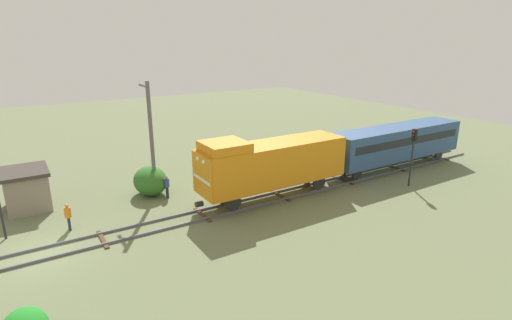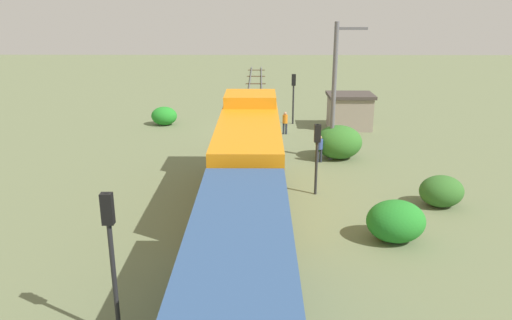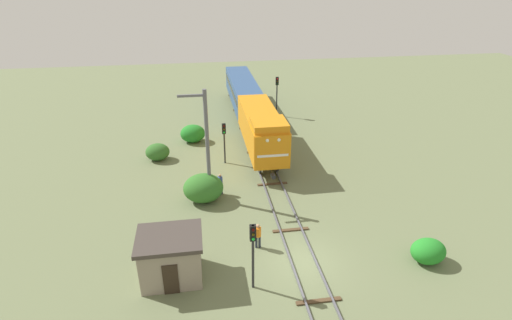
{
  "view_description": "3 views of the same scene",
  "coord_description": "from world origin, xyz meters",
  "px_view_note": "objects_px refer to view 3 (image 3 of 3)",
  "views": [
    {
      "loc": [
        22.24,
        -0.33,
        11.15
      ],
      "look_at": [
        -1.37,
        14.47,
        2.66
      ],
      "focal_mm": 28.0,
      "sensor_mm": 36.0,
      "label": 1
    },
    {
      "loc": [
        -0.53,
        38.03,
        9.49
      ],
      "look_at": [
        -0.33,
        13.17,
        1.58
      ],
      "focal_mm": 35.0,
      "sensor_mm": 36.0,
      "label": 2
    },
    {
      "loc": [
        -5.57,
        -17.9,
        15.52
      ],
      "look_at": [
        -1.08,
        11.01,
        1.5
      ],
      "focal_mm": 28.0,
      "sensor_mm": 36.0,
      "label": 3
    }
  ],
  "objects_px": {
    "traffic_signal_mid": "(224,136)",
    "relay_hut": "(171,257)",
    "passenger_car_leading": "(243,90)",
    "worker_near_track": "(258,234)",
    "traffic_signal_far": "(277,89)",
    "traffic_signal_near": "(253,245)",
    "catenary_mast": "(207,144)",
    "worker_by_signal": "(220,182)",
    "locomotive": "(261,128)"
  },
  "relations": [
    {
      "from": "traffic_signal_mid",
      "to": "worker_by_signal",
      "type": "relative_size",
      "value": 2.17
    },
    {
      "from": "traffic_signal_far",
      "to": "relay_hut",
      "type": "height_order",
      "value": "traffic_signal_far"
    },
    {
      "from": "traffic_signal_mid",
      "to": "catenary_mast",
      "type": "xyz_separation_m",
      "value": [
        -1.66,
        -5.98,
        1.86
      ]
    },
    {
      "from": "worker_near_track",
      "to": "locomotive",
      "type": "bearing_deg",
      "value": 78.06
    },
    {
      "from": "traffic_signal_mid",
      "to": "relay_hut",
      "type": "height_order",
      "value": "traffic_signal_mid"
    },
    {
      "from": "passenger_car_leading",
      "to": "worker_near_track",
      "type": "height_order",
      "value": "passenger_car_leading"
    },
    {
      "from": "traffic_signal_near",
      "to": "traffic_signal_far",
      "type": "height_order",
      "value": "traffic_signal_far"
    },
    {
      "from": "locomotive",
      "to": "traffic_signal_near",
      "type": "bearing_deg",
      "value": -101.0
    },
    {
      "from": "traffic_signal_mid",
      "to": "relay_hut",
      "type": "xyz_separation_m",
      "value": [
        -4.1,
        -14.05,
        -1.19
      ]
    },
    {
      "from": "locomotive",
      "to": "worker_near_track",
      "type": "bearing_deg",
      "value": -100.37
    },
    {
      "from": "traffic_signal_near",
      "to": "traffic_signal_far",
      "type": "bearing_deg",
      "value": 75.96
    },
    {
      "from": "worker_near_track",
      "to": "worker_by_signal",
      "type": "xyz_separation_m",
      "value": [
        -1.8,
        6.85,
        0.0
      ]
    },
    {
      "from": "traffic_signal_near",
      "to": "catenary_mast",
      "type": "bearing_deg",
      "value": 100.98
    },
    {
      "from": "worker_near_track",
      "to": "catenary_mast",
      "type": "height_order",
      "value": "catenary_mast"
    },
    {
      "from": "worker_by_signal",
      "to": "traffic_signal_mid",
      "type": "bearing_deg",
      "value": 122.25
    },
    {
      "from": "traffic_signal_far",
      "to": "passenger_car_leading",
      "type": "bearing_deg",
      "value": 144.18
    },
    {
      "from": "traffic_signal_mid",
      "to": "traffic_signal_near",
      "type": "bearing_deg",
      "value": -89.26
    },
    {
      "from": "traffic_signal_far",
      "to": "catenary_mast",
      "type": "height_order",
      "value": "catenary_mast"
    },
    {
      "from": "relay_hut",
      "to": "traffic_signal_far",
      "type": "bearing_deg",
      "value": 66.63
    },
    {
      "from": "locomotive",
      "to": "traffic_signal_near",
      "type": "distance_m",
      "value": 16.77
    },
    {
      "from": "traffic_signal_mid",
      "to": "catenary_mast",
      "type": "distance_m",
      "value": 6.48
    },
    {
      "from": "passenger_car_leading",
      "to": "traffic_signal_near",
      "type": "xyz_separation_m",
      "value": [
        -3.2,
        -29.8,
        0.28
      ]
    },
    {
      "from": "locomotive",
      "to": "worker_near_track",
      "type": "height_order",
      "value": "locomotive"
    },
    {
      "from": "traffic_signal_far",
      "to": "traffic_signal_mid",
      "type": "bearing_deg",
      "value": -121.03
    },
    {
      "from": "traffic_signal_near",
      "to": "relay_hut",
      "type": "height_order",
      "value": "traffic_signal_near"
    },
    {
      "from": "traffic_signal_near",
      "to": "traffic_signal_mid",
      "type": "distance_m",
      "value": 15.57
    },
    {
      "from": "worker_by_signal",
      "to": "relay_hut",
      "type": "bearing_deg",
      "value": -70.07
    },
    {
      "from": "traffic_signal_far",
      "to": "worker_near_track",
      "type": "distance_m",
      "value": 24.69
    },
    {
      "from": "traffic_signal_far",
      "to": "worker_near_track",
      "type": "xyz_separation_m",
      "value": [
        -6.0,
        -23.85,
        -2.17
      ]
    },
    {
      "from": "locomotive",
      "to": "passenger_car_leading",
      "type": "bearing_deg",
      "value": 90.0
    },
    {
      "from": "traffic_signal_mid",
      "to": "worker_near_track",
      "type": "distance_m",
      "value": 12.36
    },
    {
      "from": "worker_by_signal",
      "to": "catenary_mast",
      "type": "bearing_deg",
      "value": -103.72
    },
    {
      "from": "locomotive",
      "to": "worker_by_signal",
      "type": "bearing_deg",
      "value": -123.84
    },
    {
      "from": "passenger_car_leading",
      "to": "traffic_signal_near",
      "type": "distance_m",
      "value": 29.97
    },
    {
      "from": "passenger_car_leading",
      "to": "catenary_mast",
      "type": "bearing_deg",
      "value": -104.05
    },
    {
      "from": "traffic_signal_far",
      "to": "relay_hut",
      "type": "bearing_deg",
      "value": -113.37
    },
    {
      "from": "passenger_car_leading",
      "to": "relay_hut",
      "type": "bearing_deg",
      "value": -104.85
    },
    {
      "from": "traffic_signal_mid",
      "to": "worker_by_signal",
      "type": "distance_m",
      "value": 5.65
    },
    {
      "from": "passenger_car_leading",
      "to": "catenary_mast",
      "type": "xyz_separation_m",
      "value": [
        -5.06,
        -20.21,
        1.92
      ]
    },
    {
      "from": "passenger_car_leading",
      "to": "traffic_signal_mid",
      "type": "height_order",
      "value": "passenger_car_leading"
    },
    {
      "from": "passenger_car_leading",
      "to": "traffic_signal_mid",
      "type": "xyz_separation_m",
      "value": [
        -3.4,
        -14.23,
        0.06
      ]
    },
    {
      "from": "passenger_car_leading",
      "to": "worker_near_track",
      "type": "distance_m",
      "value": 26.6
    },
    {
      "from": "traffic_signal_near",
      "to": "catenary_mast",
      "type": "distance_m",
      "value": 9.9
    },
    {
      "from": "traffic_signal_near",
      "to": "catenary_mast",
      "type": "xyz_separation_m",
      "value": [
        -1.86,
        9.58,
        1.65
      ]
    },
    {
      "from": "passenger_car_leading",
      "to": "traffic_signal_near",
      "type": "bearing_deg",
      "value": -96.13
    },
    {
      "from": "locomotive",
      "to": "worker_by_signal",
      "type": "relative_size",
      "value": 6.82
    },
    {
      "from": "locomotive",
      "to": "traffic_signal_far",
      "type": "height_order",
      "value": "locomotive"
    },
    {
      "from": "traffic_signal_near",
      "to": "worker_by_signal",
      "type": "height_order",
      "value": "traffic_signal_near"
    },
    {
      "from": "traffic_signal_mid",
      "to": "worker_near_track",
      "type": "relative_size",
      "value": 2.17
    },
    {
      "from": "traffic_signal_mid",
      "to": "worker_near_track",
      "type": "bearing_deg",
      "value": -85.32
    }
  ]
}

